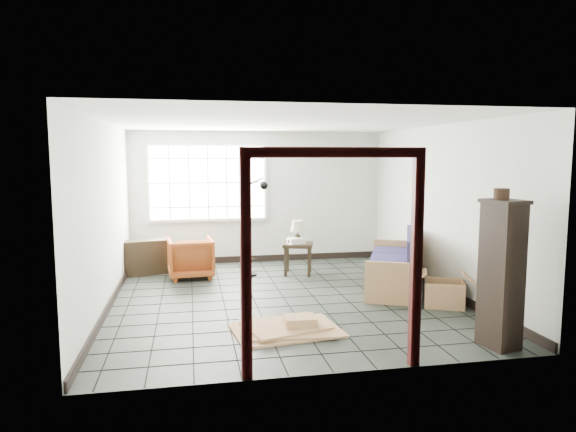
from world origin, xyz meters
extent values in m
plane|color=black|center=(0.00, 0.00, 0.00)|extent=(5.50, 5.50, 0.00)
cube|color=#B8BEB6|center=(0.00, 2.75, 1.30)|extent=(5.00, 0.02, 2.60)
cube|color=#B8BEB6|center=(0.00, -2.75, 1.30)|extent=(5.00, 0.02, 2.60)
cube|color=#B8BEB6|center=(-2.50, 0.00, 1.30)|extent=(0.02, 5.50, 2.60)
cube|color=#B8BEB6|center=(2.50, 0.00, 1.30)|extent=(0.02, 5.50, 2.60)
cube|color=white|center=(0.00, 0.00, 2.60)|extent=(5.00, 5.50, 0.02)
cube|color=black|center=(0.00, 2.73, 0.06)|extent=(4.95, 0.03, 0.12)
cube|color=black|center=(-2.48, 0.00, 0.06)|extent=(0.03, 5.45, 0.12)
cube|color=black|center=(2.48, 0.00, 0.06)|extent=(0.03, 5.45, 0.12)
cube|color=silver|center=(-1.00, 2.71, 1.60)|extent=(2.32, 0.06, 1.52)
cube|color=white|center=(-1.00, 2.67, 1.60)|extent=(2.20, 0.02, 1.40)
cube|color=#340C0C|center=(-0.85, -2.70, 1.05)|extent=(0.10, 0.08, 2.10)
cube|color=#340C0C|center=(0.85, -2.70, 1.05)|extent=(0.10, 0.08, 2.10)
cube|color=#340C0C|center=(0.00, -2.70, 2.15)|extent=(1.80, 0.08, 0.10)
cube|color=olive|center=(1.86, 0.26, 0.17)|extent=(1.49, 2.08, 0.35)
cube|color=olive|center=(1.45, -0.65, 0.31)|extent=(0.73, 0.37, 0.62)
cube|color=olive|center=(2.26, 1.17, 0.31)|extent=(0.73, 0.37, 0.62)
cube|color=olive|center=(2.17, 0.12, 0.53)|extent=(0.85, 1.80, 0.68)
cube|color=#241B43|center=(1.58, -0.32, 0.43)|extent=(0.89, 0.85, 0.15)
cube|color=#241B43|center=(1.84, -0.43, 0.66)|extent=(0.37, 0.62, 0.50)
cube|color=#241B43|center=(1.84, 0.26, 0.43)|extent=(0.89, 0.85, 0.15)
cube|color=#241B43|center=(2.09, 0.15, 0.66)|extent=(0.37, 0.62, 0.50)
cube|color=#241B43|center=(2.10, 0.85, 0.43)|extent=(0.89, 0.85, 0.15)
cube|color=#241B43|center=(2.35, 0.73, 0.66)|extent=(0.37, 0.62, 0.50)
imported|color=maroon|center=(-1.36, 1.56, 0.39)|extent=(0.81, 0.77, 0.77)
cube|color=black|center=(0.54, 1.49, 0.54)|extent=(0.64, 0.64, 0.06)
cube|color=black|center=(0.28, 1.34, 0.26)|extent=(0.06, 0.06, 0.52)
cube|color=black|center=(0.68, 1.23, 0.26)|extent=(0.06, 0.06, 0.52)
cube|color=black|center=(0.39, 1.74, 0.26)|extent=(0.06, 0.06, 0.52)
cube|color=black|center=(0.79, 1.63, 0.26)|extent=(0.06, 0.06, 0.52)
cylinder|color=black|center=(0.53, 1.51, 0.64)|extent=(0.11, 0.11, 0.14)
cylinder|color=black|center=(0.53, 1.51, 0.76)|extent=(0.03, 0.03, 0.10)
cone|color=beige|center=(0.53, 1.51, 0.87)|extent=(0.28, 0.28, 0.20)
cube|color=silver|center=(0.49, 1.42, 0.62)|extent=(0.32, 0.27, 0.10)
cylinder|color=black|center=(0.35, 1.39, 0.62)|extent=(0.03, 0.06, 0.06)
cylinder|color=black|center=(-0.34, 1.54, 0.02)|extent=(0.29, 0.29, 0.03)
cylinder|color=black|center=(-0.34, 1.54, 0.83)|extent=(0.03, 0.03, 1.62)
cylinder|color=black|center=(-0.21, 1.50, 1.68)|extent=(0.27, 0.04, 0.15)
sphere|color=black|center=(-0.08, 1.46, 1.61)|extent=(0.15, 0.15, 0.15)
cube|color=black|center=(-2.15, 1.99, 0.31)|extent=(0.85, 0.50, 0.62)
cube|color=black|center=(-2.15, 1.99, 0.32)|extent=(0.79, 0.45, 0.03)
cube|color=black|center=(2.00, -2.40, 0.81)|extent=(0.38, 0.46, 1.63)
cube|color=black|center=(2.00, -2.40, 1.63)|extent=(0.42, 0.50, 0.04)
cylinder|color=black|center=(1.95, -2.41, 1.71)|extent=(0.16, 0.16, 0.12)
cube|color=#A1704E|center=(2.15, -0.84, 0.01)|extent=(0.66, 0.60, 0.02)
cube|color=black|center=(1.91, -0.74, 0.18)|extent=(0.19, 0.40, 0.36)
cube|color=#A1704E|center=(2.39, -0.95, 0.18)|extent=(0.19, 0.40, 0.36)
cube|color=#A1704E|center=(2.07, -1.04, 0.18)|extent=(0.49, 0.23, 0.36)
cube|color=#A1704E|center=(2.23, -0.65, 0.18)|extent=(0.49, 0.23, 0.36)
cube|color=#A1704E|center=(1.84, -0.71, 0.42)|extent=(0.35, 0.47, 0.15)
cube|color=#A1704E|center=(2.46, -0.98, 0.42)|extent=(0.35, 0.47, 0.15)
cube|color=#A1704E|center=(-0.23, -1.46, 0.01)|extent=(1.38, 1.06, 0.03)
cube|color=#A1704E|center=(-0.23, -1.46, 0.04)|extent=(1.17, 0.90, 0.03)
cube|color=#A1704E|center=(-0.23, -1.46, 0.07)|extent=(1.11, 0.93, 0.03)
cube|color=#A1704E|center=(-0.07, -1.50, 0.13)|extent=(0.38, 0.31, 0.11)
camera|label=1|loc=(-1.35, -7.38, 2.12)|focal=32.00mm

